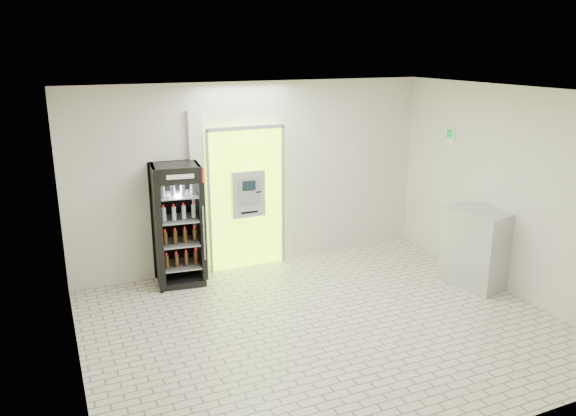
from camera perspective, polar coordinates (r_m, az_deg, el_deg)
ground at (r=7.52m, az=3.74°, el=-11.82°), size 6.00×6.00×0.00m
room_shell at (r=6.86m, az=4.02°, el=1.92°), size 6.00×6.00×6.00m
atm_assembly at (r=9.09m, az=-4.29°, el=1.10°), size 1.30×0.24×2.33m
pillar at (r=8.87m, az=-9.14°, el=1.42°), size 0.22×0.11×2.60m
beverage_cooler at (r=8.65m, az=-11.10°, el=-1.88°), size 0.76×0.71×1.86m
steel_cabinet at (r=8.94m, az=18.57°, el=-3.87°), size 0.78×1.00×1.19m
exit_sign at (r=9.60m, az=16.12°, el=7.11°), size 0.02×0.22×0.26m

